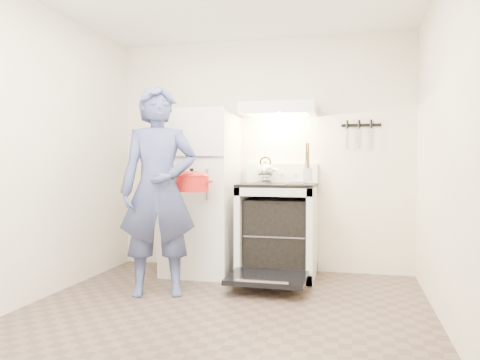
# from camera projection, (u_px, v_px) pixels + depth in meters

# --- Properties ---
(floor) EXTENTS (3.60, 3.60, 0.00)m
(floor) POSITION_uv_depth(u_px,v_px,m) (214.00, 322.00, 3.40)
(floor) COLOR brown
(floor) RESTS_ON ground
(back_wall) EXTENTS (3.20, 0.02, 2.50)m
(back_wall) POSITION_uv_depth(u_px,v_px,m) (262.00, 155.00, 5.10)
(back_wall) COLOR white
(back_wall) RESTS_ON ground
(refrigerator) EXTENTS (0.70, 0.70, 1.70)m
(refrigerator) POSITION_uv_depth(u_px,v_px,m) (201.00, 192.00, 4.91)
(refrigerator) COLOR silver
(refrigerator) RESTS_ON floor
(stove_body) EXTENTS (0.76, 0.65, 0.92)m
(stove_body) POSITION_uv_depth(u_px,v_px,m) (278.00, 232.00, 4.76)
(stove_body) COLOR silver
(stove_body) RESTS_ON floor
(cooktop) EXTENTS (0.76, 0.65, 0.03)m
(cooktop) POSITION_uv_depth(u_px,v_px,m) (278.00, 185.00, 4.75)
(cooktop) COLOR black
(cooktop) RESTS_ON stove_body
(backsplash) EXTENTS (0.76, 0.07, 0.20)m
(backsplash) POSITION_uv_depth(u_px,v_px,m) (282.00, 173.00, 5.02)
(backsplash) COLOR silver
(backsplash) RESTS_ON cooktop
(oven_door) EXTENTS (0.70, 0.54, 0.04)m
(oven_door) POSITION_uv_depth(u_px,v_px,m) (267.00, 278.00, 4.20)
(oven_door) COLOR black
(oven_door) RESTS_ON floor
(oven_rack) EXTENTS (0.60, 0.52, 0.01)m
(oven_rack) POSITION_uv_depth(u_px,v_px,m) (278.00, 233.00, 4.76)
(oven_rack) COLOR slate
(oven_rack) RESTS_ON stove_body
(range_hood) EXTENTS (0.76, 0.50, 0.12)m
(range_hood) POSITION_uv_depth(u_px,v_px,m) (279.00, 109.00, 4.79)
(range_hood) COLOR silver
(range_hood) RESTS_ON back_wall
(knife_strip) EXTENTS (0.40, 0.02, 0.03)m
(knife_strip) POSITION_uv_depth(u_px,v_px,m) (361.00, 125.00, 4.83)
(knife_strip) COLOR black
(knife_strip) RESTS_ON back_wall
(pizza_stone) EXTENTS (0.35, 0.35, 0.02)m
(pizza_stone) POSITION_uv_depth(u_px,v_px,m) (271.00, 232.00, 4.80)
(pizza_stone) COLOR #8A644A
(pizza_stone) RESTS_ON oven_rack
(tea_kettle) EXTENTS (0.22, 0.19, 0.27)m
(tea_kettle) POSITION_uv_depth(u_px,v_px,m) (265.00, 170.00, 4.92)
(tea_kettle) COLOR silver
(tea_kettle) RESTS_ON cooktop
(utensil_jar) EXTENTS (0.09, 0.09, 0.13)m
(utensil_jar) POSITION_uv_depth(u_px,v_px,m) (307.00, 175.00, 4.45)
(utensil_jar) COLOR silver
(utensil_jar) RESTS_ON cooktop
(person) EXTENTS (0.78, 0.64, 1.83)m
(person) POSITION_uv_depth(u_px,v_px,m) (159.00, 191.00, 4.09)
(person) COLOR navy
(person) RESTS_ON floor
(dutch_oven) EXTENTS (0.38, 0.31, 0.25)m
(dutch_oven) POSITION_uv_depth(u_px,v_px,m) (192.00, 184.00, 4.29)
(dutch_oven) COLOR red
(dutch_oven) RESTS_ON person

